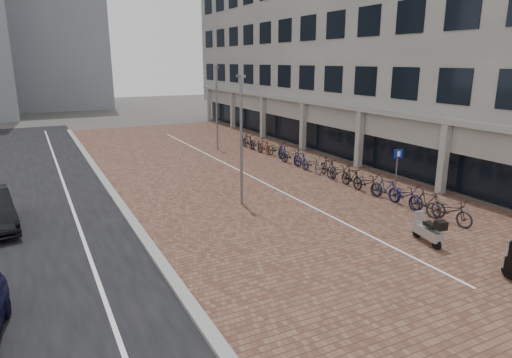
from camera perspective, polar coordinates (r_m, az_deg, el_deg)
The scene contains 12 objects.
ground at distance 14.42m, azimuth 11.10°, elevation -10.49°, with size 140.00×140.00×0.00m, color #474442.
plaza_brick at distance 25.14m, azimuth -2.17°, elevation 0.81°, with size 14.50×42.00×0.04m, color brown.
street_asphalt at distance 22.97m, azimuth -27.91°, elevation -2.33°, with size 8.00×50.00×0.03m, color black.
curb at distance 23.16m, azimuth -18.30°, elevation -1.02°, with size 0.35×42.00×0.14m, color gray.
lane_line at distance 22.99m, azimuth -22.96°, elevation -1.70°, with size 0.12×44.00×0.00m, color white.
parking_line at distance 25.22m, azimuth -1.75°, elevation 0.92°, with size 0.10×30.00×0.00m, color white.
office_building at distance 33.74m, azimuth 12.63°, elevation 18.49°, with size 8.40×40.00×15.00m.
scooter_front at distance 16.45m, azimuth 21.07°, elevation -6.04°, with size 0.47×1.51×1.04m, color #A8A8AD, non-canonical shape.
parking_sign at distance 22.32m, azimuth 17.58°, elevation 1.84°, with size 0.42×0.17×2.07m.
lamp_near at distance 18.97m, azimuth -1.89°, elevation 4.66°, with size 0.12×0.12×5.50m, color slate.
lamp_far at distance 31.56m, azimuth -5.04°, elevation 8.89°, with size 0.12×0.12×5.71m, color slate.
bike_row at distance 25.33m, azimuth 7.34°, elevation 1.99°, with size 1.17×20.46×1.05m.
Camera 1 is at (-8.25, -10.14, 6.11)m, focal length 31.35 mm.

